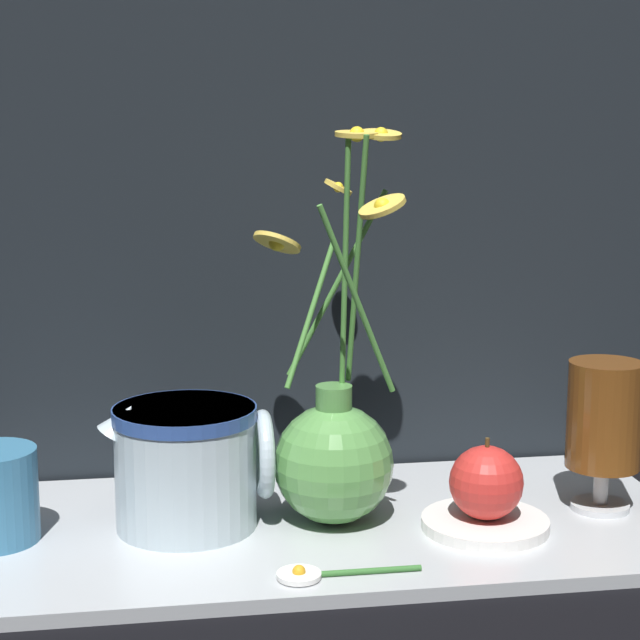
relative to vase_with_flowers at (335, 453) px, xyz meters
name	(u,v)px	position (x,y,z in m)	size (l,w,h in m)	color
ground_plane	(314,534)	(-0.02, 0.00, -0.08)	(6.00, 6.00, 0.00)	black
shelf	(314,528)	(-0.02, 0.00, -0.07)	(0.68, 0.31, 0.01)	#B2B7BC
vase_with_flowers	(335,453)	(0.00, 0.00, 0.00)	(0.14, 0.20, 0.35)	#59994C
ceramic_pitcher	(188,461)	(-0.13, 0.01, 0.00)	(0.15, 0.13, 0.12)	silver
tea_glass	(604,419)	(0.25, 0.00, 0.02)	(0.07, 0.07, 0.14)	silver
saucer_plate	(485,523)	(0.13, -0.04, -0.06)	(0.11, 0.11, 0.01)	white
orange_fruit	(486,483)	(0.13, -0.04, -0.02)	(0.07, 0.07, 0.07)	red
loose_daisy	(316,574)	(-0.03, -0.12, -0.06)	(0.12, 0.04, 0.01)	#336B2D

